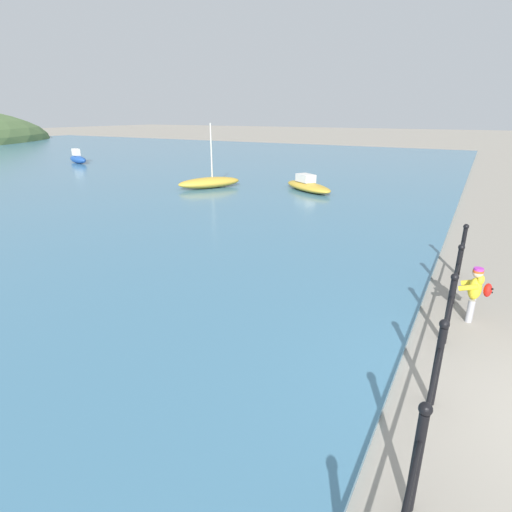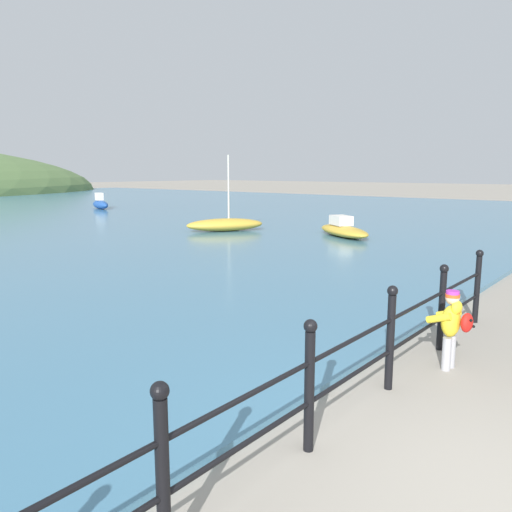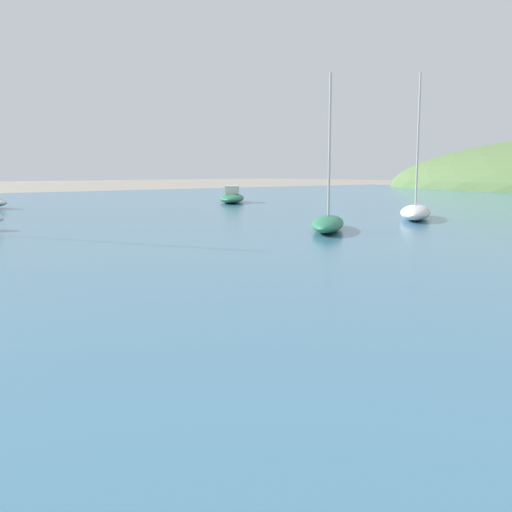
% 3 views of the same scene
% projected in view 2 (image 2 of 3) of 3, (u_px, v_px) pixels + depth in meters
% --- Properties ---
extents(ground_plane, '(200.00, 200.00, 0.00)m').
position_uv_depth(ground_plane, '(497.00, 505.00, 3.71)').
color(ground_plane, gray).
extents(iron_railing, '(9.99, 0.12, 1.21)m').
position_uv_depth(iron_railing, '(309.00, 382.00, 4.33)').
color(iron_railing, black).
rests_on(iron_railing, ground).
extents(child_in_coat, '(0.40, 0.54, 1.00)m').
position_uv_depth(child_in_coat, '(452.00, 322.00, 6.16)').
color(child_in_coat, '#99999E').
rests_on(child_in_coat, ground).
extents(boat_nearest_quay, '(2.60, 3.19, 0.74)m').
position_uv_depth(boat_nearest_quay, '(343.00, 230.00, 18.23)').
color(boat_nearest_quay, gold).
rests_on(boat_nearest_quay, water).
extents(boat_twin_mast, '(1.37, 2.53, 1.01)m').
position_uv_depth(boat_twin_mast, '(100.00, 204.00, 31.53)').
color(boat_twin_mast, '#1E4793').
rests_on(boat_twin_mast, water).
extents(boat_far_right, '(3.18, 2.57, 2.98)m').
position_uv_depth(boat_far_right, '(225.00, 224.00, 19.85)').
color(boat_far_right, gold).
rests_on(boat_far_right, water).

